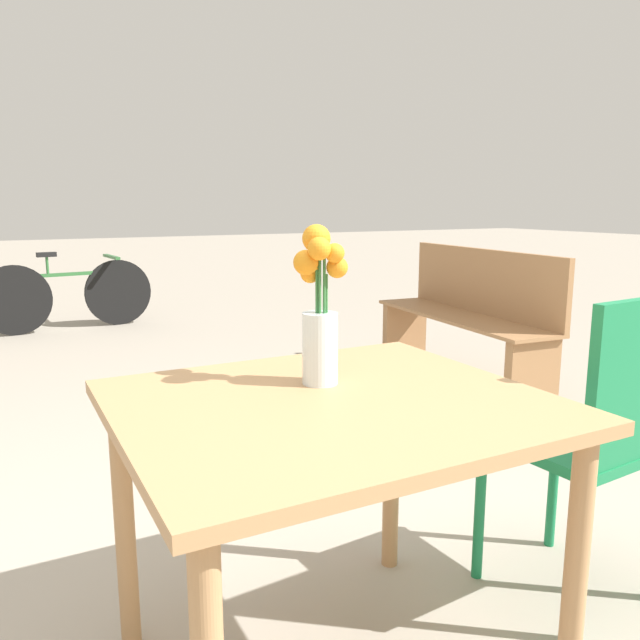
% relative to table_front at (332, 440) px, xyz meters
% --- Properties ---
extents(table_front, '(0.92, 0.81, 0.71)m').
position_rel_table_front_xyz_m(table_front, '(0.00, 0.00, 0.00)').
color(table_front, tan).
rests_on(table_front, ground_plane).
extents(flower_vase, '(0.13, 0.13, 0.37)m').
position_rel_table_front_xyz_m(flower_vase, '(0.03, 0.12, 0.26)').
color(flower_vase, silver).
rests_on(flower_vase, table_front).
extents(cafe_chair, '(0.43, 0.43, 0.90)m').
position_rel_table_front_xyz_m(cafe_chair, '(0.79, -0.08, -0.09)').
color(cafe_chair, '#197A47').
rests_on(cafe_chair, ground_plane).
extents(bench_near, '(0.48, 1.45, 0.85)m').
position_rel_table_front_xyz_m(bench_near, '(1.95, 1.77, -0.16)').
color(bench_near, '#9E7047').
rests_on(bench_near, ground_plane).
extents(bicycle, '(1.48, 0.44, 0.70)m').
position_rel_table_front_xyz_m(bicycle, '(-0.05, 4.79, -0.29)').
color(bicycle, black).
rests_on(bicycle, ground_plane).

